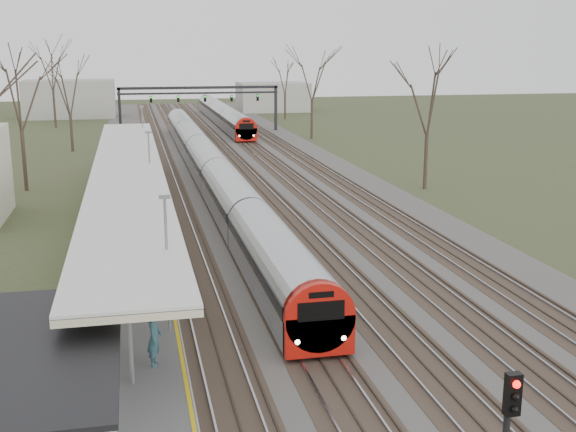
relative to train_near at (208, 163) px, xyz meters
name	(u,v)px	position (x,y,z in m)	size (l,w,h in m)	color
track_bed	(232,168)	(2.76, 5.45, -1.42)	(24.00, 160.00, 0.22)	#474442
platform	(130,209)	(-6.55, -12.05, -0.98)	(3.50, 69.00, 1.00)	#9E9B93
canopy	(127,169)	(-6.55, -16.56, 2.45)	(4.10, 50.00, 3.11)	slate
station_building	(2,408)	(-10.00, -41.55, 0.12)	(6.00, 9.00, 3.20)	silver
signal_gantry	(199,95)	(2.79, 35.44, 3.43)	(21.00, 0.59, 6.08)	black
tree_west_far	(18,88)	(-14.50, -1.55, 6.54)	(5.50, 5.50, 11.33)	#2D231C
tree_east_far	(429,97)	(16.50, -7.55, 5.81)	(5.00, 5.00, 10.30)	#2D231C
train_near	(208,163)	(0.00, 0.00, 0.00)	(2.62, 75.21, 3.05)	#A7AAB1
train_far	(222,114)	(7.00, 45.38, 0.00)	(2.62, 45.21, 3.05)	#A7AAB1
passenger	(154,338)	(-5.82, -38.38, 0.46)	(0.69, 0.45, 1.89)	#2E505A
signal_post	(508,428)	(1.75, -47.20, 1.25)	(0.35, 0.45, 4.10)	black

